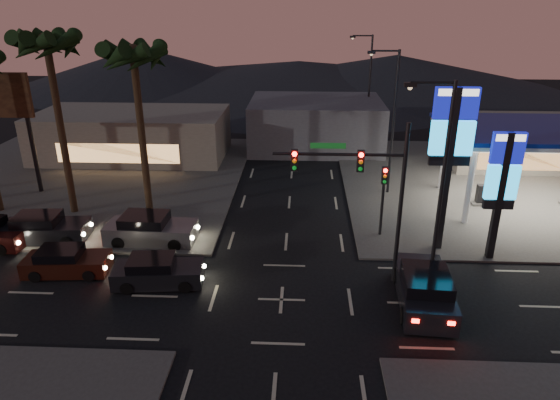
# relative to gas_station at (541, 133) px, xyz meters

# --- Properties ---
(ground) EXTENTS (140.00, 140.00, 0.00)m
(ground) POSITION_rel_gas_station_xyz_m (-16.00, -12.00, -5.08)
(ground) COLOR black
(ground) RESTS_ON ground
(corner_lot_ne) EXTENTS (24.00, 24.00, 0.12)m
(corner_lot_ne) POSITION_rel_gas_station_xyz_m (0.00, 4.00, -5.02)
(corner_lot_ne) COLOR #47443F
(corner_lot_ne) RESTS_ON ground
(corner_lot_nw) EXTENTS (24.00, 24.00, 0.12)m
(corner_lot_nw) POSITION_rel_gas_station_xyz_m (-32.00, 4.00, -5.02)
(corner_lot_nw) COLOR #47443F
(corner_lot_nw) RESTS_ON ground
(gas_station) EXTENTS (12.20, 8.20, 5.47)m
(gas_station) POSITION_rel_gas_station_xyz_m (0.00, 0.00, 0.00)
(gas_station) COLOR silver
(gas_station) RESTS_ON ground
(convenience_store) EXTENTS (10.00, 6.00, 4.00)m
(convenience_store) POSITION_rel_gas_station_xyz_m (2.00, 9.00, -3.08)
(convenience_store) COLOR #726B5B
(convenience_store) RESTS_ON ground
(pylon_sign_tall) EXTENTS (2.20, 0.35, 9.00)m
(pylon_sign_tall) POSITION_rel_gas_station_xyz_m (-7.50, -6.50, 1.31)
(pylon_sign_tall) COLOR black
(pylon_sign_tall) RESTS_ON ground
(pylon_sign_short) EXTENTS (1.60, 0.35, 7.00)m
(pylon_sign_short) POSITION_rel_gas_station_xyz_m (-5.00, -7.50, -0.42)
(pylon_sign_short) COLOR black
(pylon_sign_short) RESTS_ON ground
(traffic_signal_mast) EXTENTS (6.10, 0.39, 8.00)m
(traffic_signal_mast) POSITION_rel_gas_station_xyz_m (-12.24, -10.01, 0.15)
(traffic_signal_mast) COLOR black
(traffic_signal_mast) RESTS_ON ground
(pedestal_signal) EXTENTS (0.32, 0.39, 4.30)m
(pedestal_signal) POSITION_rel_gas_station_xyz_m (-10.50, -5.02, -2.16)
(pedestal_signal) COLOR black
(pedestal_signal) RESTS_ON ground
(streetlight_near) EXTENTS (2.14, 0.25, 10.00)m
(streetlight_near) POSITION_rel_gas_station_xyz_m (-9.21, -11.00, 0.64)
(streetlight_near) COLOR black
(streetlight_near) RESTS_ON ground
(streetlight_mid) EXTENTS (2.14, 0.25, 10.00)m
(streetlight_mid) POSITION_rel_gas_station_xyz_m (-9.21, 2.00, 0.64)
(streetlight_mid) COLOR black
(streetlight_mid) RESTS_ON ground
(streetlight_far) EXTENTS (2.14, 0.25, 10.00)m
(streetlight_far) POSITION_rel_gas_station_xyz_m (-9.21, 16.00, 0.64)
(streetlight_far) COLOR black
(streetlight_far) RESTS_ON ground
(palm_a) EXTENTS (4.41, 4.41, 10.86)m
(palm_a) POSITION_rel_gas_station_xyz_m (-25.00, -2.50, 4.35)
(palm_a) COLOR black
(palm_a) RESTS_ON ground
(palm_b) EXTENTS (4.41, 4.41, 11.46)m
(palm_b) POSITION_rel_gas_station_xyz_m (-30.00, -2.50, 4.89)
(palm_b) COLOR black
(palm_b) RESTS_ON ground
(building_far_west) EXTENTS (16.00, 8.00, 4.00)m
(building_far_west) POSITION_rel_gas_station_xyz_m (-30.00, 10.00, -3.08)
(building_far_west) COLOR #726B5B
(building_far_west) RESTS_ON ground
(building_far_mid) EXTENTS (12.00, 9.00, 4.40)m
(building_far_mid) POSITION_rel_gas_station_xyz_m (-14.00, 14.00, -2.88)
(building_far_mid) COLOR #4C4C51
(building_far_mid) RESTS_ON ground
(hill_left) EXTENTS (40.00, 40.00, 6.00)m
(hill_left) POSITION_rel_gas_station_xyz_m (-41.00, 48.00, -2.08)
(hill_left) COLOR black
(hill_left) RESTS_ON ground
(hill_right) EXTENTS (50.00, 50.00, 5.00)m
(hill_right) POSITION_rel_gas_station_xyz_m (-1.00, 48.00, -2.58)
(hill_right) COLOR black
(hill_right) RESTS_ON ground
(hill_center) EXTENTS (60.00, 60.00, 4.00)m
(hill_center) POSITION_rel_gas_station_xyz_m (-16.00, 48.00, -3.08)
(hill_center) COLOR black
(hill_center) RESTS_ON ground
(car_lane_a_front) EXTENTS (4.55, 2.20, 1.44)m
(car_lane_a_front) POSITION_rel_gas_station_xyz_m (-22.14, -10.89, -4.41)
(car_lane_a_front) COLOR black
(car_lane_a_front) RESTS_ON ground
(car_lane_a_mid) EXTENTS (4.38, 2.08, 1.39)m
(car_lane_a_mid) POSITION_rel_gas_station_xyz_m (-27.07, -10.09, -4.43)
(car_lane_a_mid) COLOR #33150E
(car_lane_a_mid) RESTS_ON ground
(car_lane_b_front) EXTENTS (5.26, 2.35, 1.69)m
(car_lane_b_front) POSITION_rel_gas_station_xyz_m (-23.79, -6.40, -4.30)
(car_lane_b_front) COLOR #5C5C5E
(car_lane_b_front) RESTS_ON ground
(car_lane_b_mid) EXTENTS (5.09, 2.42, 1.62)m
(car_lane_b_mid) POSITION_rel_gas_station_xyz_m (-29.99, -6.51, -4.33)
(car_lane_b_mid) COLOR black
(car_lane_b_mid) RESTS_ON ground
(suv_station) EXTENTS (2.60, 5.41, 1.76)m
(suv_station) POSITION_rel_gas_station_xyz_m (-9.51, -12.05, -4.27)
(suv_station) COLOR black
(suv_station) RESTS_ON ground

